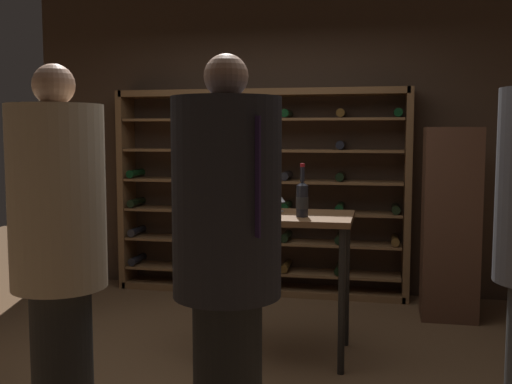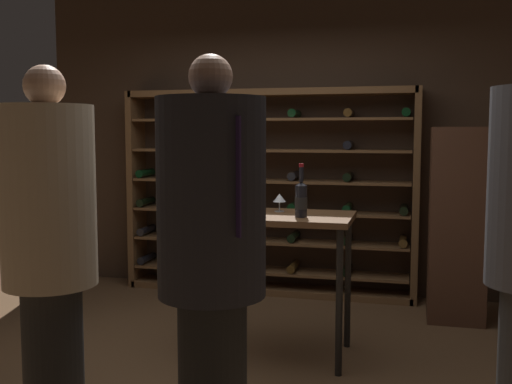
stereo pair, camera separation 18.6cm
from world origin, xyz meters
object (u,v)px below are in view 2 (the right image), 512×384
object	(u,v)px
wine_bottle_gold_foil	(243,192)
wine_glass_stemmed_right	(279,199)
wine_bottle_red_label	(301,199)
wine_bottle_green_slim	(255,193)
person_guest_blue_shirt	(50,239)
person_bystander_red_print	(212,246)
display_cabinet	(458,225)
wine_rack	(268,194)
tasting_table	(276,233)
wine_glass_stemmed_center	(258,200)

from	to	relation	value
wine_bottle_gold_foil	wine_glass_stemmed_right	size ratio (longest dim) A/B	3.04
wine_glass_stemmed_right	wine_bottle_red_label	bearing A→B (deg)	-50.48
wine_glass_stemmed_right	wine_bottle_green_slim	bearing A→B (deg)	164.68
wine_bottle_red_label	wine_glass_stemmed_right	distance (m)	0.30
person_guest_blue_shirt	wine_bottle_red_label	size ratio (longest dim) A/B	5.25
person_guest_blue_shirt	wine_bottle_green_slim	distance (m)	1.72
wine_bottle_red_label	wine_bottle_gold_foil	world-z (taller)	wine_bottle_gold_foil
person_bystander_red_print	display_cabinet	world-z (taller)	person_bystander_red_print
wine_rack	tasting_table	size ratio (longest dim) A/B	2.71
person_bystander_red_print	wine_bottle_red_label	bearing A→B (deg)	127.28
wine_glass_stemmed_center	wine_rack	bearing A→B (deg)	100.88
tasting_table	wine_bottle_gold_foil	size ratio (longest dim) A/B	2.67
display_cabinet	wine_bottle_gold_foil	distance (m)	1.84
tasting_table	wine_glass_stemmed_right	bearing A→B (deg)	93.15
wine_bottle_gold_foil	wine_glass_stemmed_center	xyz separation A→B (m)	(0.16, -0.21, -0.03)
wine_bottle_green_slim	wine_glass_stemmed_right	world-z (taller)	wine_bottle_green_slim
wine_glass_stemmed_center	display_cabinet	bearing A→B (deg)	42.72
person_bystander_red_print	person_guest_blue_shirt	xyz separation A→B (m)	(-0.82, 0.02, -0.01)
display_cabinet	wine_bottle_red_label	size ratio (longest dim) A/B	4.49
wine_glass_stemmed_center	wine_glass_stemmed_right	bearing A→B (deg)	72.78
wine_rack	wine_bottle_green_slim	world-z (taller)	wine_rack
person_bystander_red_print	wine_glass_stemmed_center	world-z (taller)	person_bystander_red_print
wine_bottle_green_slim	wine_bottle_red_label	size ratio (longest dim) A/B	1.01
wine_rack	wine_bottle_red_label	distance (m)	1.79
wine_rack	person_bystander_red_print	bearing A→B (deg)	-81.49
wine_bottle_gold_foil	wine_bottle_green_slim	bearing A→B (deg)	62.27
display_cabinet	wine_glass_stemmed_right	size ratio (longest dim) A/B	12.48
wine_rack	person_guest_blue_shirt	world-z (taller)	wine_rack
display_cabinet	wine_bottle_gold_foil	xyz separation A→B (m)	(-1.50, -1.02, 0.33)
tasting_table	wine_glass_stemmed_center	distance (m)	0.29
wine_bottle_red_label	wine_glass_stemmed_center	xyz separation A→B (m)	(-0.28, -0.04, -0.01)
wine_bottle_gold_foil	wine_glass_stemmed_center	bearing A→B (deg)	-52.80
person_guest_blue_shirt	wine_bottle_red_label	xyz separation A→B (m)	(0.98, 1.33, 0.08)
person_bystander_red_print	wine_bottle_red_label	distance (m)	1.36
person_bystander_red_print	wine_glass_stemmed_right	size ratio (longest dim) A/B	14.78
person_bystander_red_print	wine_glass_stemmed_right	bearing A→B (deg)	135.21
wine_bottle_green_slim	wine_bottle_red_label	xyz separation A→B (m)	(0.38, -0.28, -0.00)
tasting_table	wine_glass_stemmed_right	world-z (taller)	wine_glass_stemmed_right
person_guest_blue_shirt	wine_glass_stemmed_center	xyz separation A→B (m)	(0.70, 1.28, 0.07)
wine_bottle_gold_foil	wine_glass_stemmed_center	size ratio (longest dim) A/B	2.54
person_bystander_red_print	display_cabinet	distance (m)	2.83
wine_bottle_red_label	wine_bottle_green_slim	bearing A→B (deg)	142.98
wine_bottle_green_slim	wine_glass_stemmed_center	distance (m)	0.34
wine_rack	wine_bottle_gold_foil	distance (m)	1.53
person_guest_blue_shirt	display_cabinet	xyz separation A→B (m)	(2.03, 2.52, -0.23)
person_guest_blue_shirt	wine_glass_stemmed_right	bearing A→B (deg)	35.05
person_guest_blue_shirt	wine_bottle_gold_foil	distance (m)	1.59
wine_bottle_green_slim	wine_glass_stemmed_center	size ratio (longest dim) A/B	2.36
display_cabinet	wine_bottle_green_slim	xyz separation A→B (m)	(-1.44, -0.91, 0.31)
person_bystander_red_print	wine_glass_stemmed_center	bearing A→B (deg)	139.25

